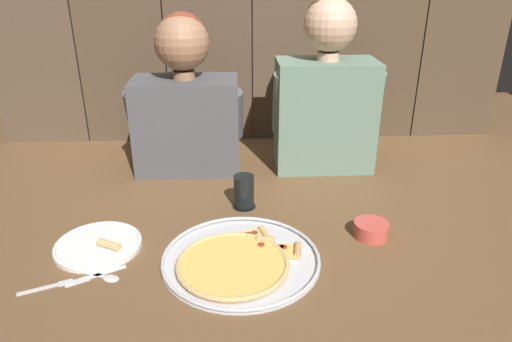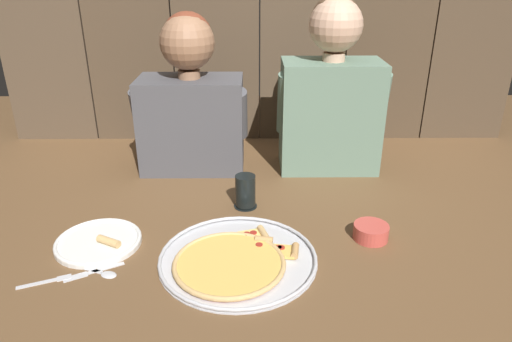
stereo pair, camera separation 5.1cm
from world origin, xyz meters
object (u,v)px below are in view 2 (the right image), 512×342
Objects in this scene: pizza_tray at (236,260)px; drinking_glass at (245,192)px; diner_right at (331,93)px; diner_left at (191,100)px; dipping_bowl at (371,231)px; dinner_plate at (99,242)px.

drinking_glass is at bearing 85.92° from pizza_tray.
diner_right is (0.34, 0.64, 0.29)m from pizza_tray.
diner_right is (0.52, -0.00, 0.03)m from diner_left.
diner_left reaches higher than drinking_glass.
dipping_bowl is 0.59m from diner_right.
drinking_glass is 1.09× the size of dipping_bowl.
diner_left is at bearing 137.43° from dipping_bowl.
diner_left is at bearing 122.02° from drinking_glass.
diner_right reaches higher than dinner_plate.
dipping_bowl is at bearing -84.40° from diner_right.
pizza_tray is 0.32m from drinking_glass.
diner_right is (-0.05, 0.53, 0.27)m from dipping_bowl.
drinking_glass is at bearing -57.98° from diner_left.
dipping_bowl is 0.17× the size of diner_left.
pizza_tray is at bearing -74.13° from diner_left.
drinking_glass reaches higher than dinner_plate.
dinner_plate reaches higher than pizza_tray.
diner_left reaches higher than pizza_tray.
drinking_glass is 0.17× the size of diner_right.
drinking_glass is 0.52m from diner_right.
diner_right is at bearing 36.91° from dinner_plate.
pizza_tray is 1.77× the size of dinner_plate.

